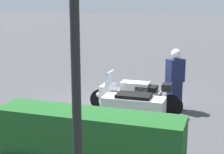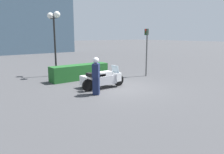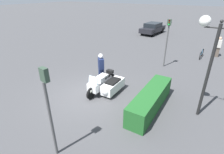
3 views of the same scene
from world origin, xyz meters
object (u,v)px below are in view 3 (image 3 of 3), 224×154
(parked_car_background, at_px, (153,28))
(bicycle_parked, at_px, (202,54))
(traffic_light_far, at_px, (167,37))
(hedge_bush_curbside, at_px, (150,100))
(twin_lamp_post, at_px, (217,39))
(pedestrian_bystander, at_px, (218,47))
(traffic_light_near, at_px, (48,101))
(police_motorcycle, at_px, (107,85))
(officer_rider, at_px, (101,67))

(parked_car_background, distance_m, bicycle_parked, 9.67)
(traffic_light_far, bearing_deg, hedge_bush_curbside, 5.06)
(twin_lamp_post, height_order, pedestrian_bystander, twin_lamp_post)
(traffic_light_near, xyz_separation_m, parked_car_background, (-19.95, -3.83, -1.31))
(twin_lamp_post, height_order, traffic_light_far, twin_lamp_post)
(police_motorcycle, xyz_separation_m, twin_lamp_post, (-0.50, 4.49, 2.91))
(police_motorcycle, bearing_deg, officer_rider, -133.96)
(police_motorcycle, bearing_deg, parked_car_background, -169.35)
(police_motorcycle, height_order, hedge_bush_curbside, police_motorcycle)
(hedge_bush_curbside, distance_m, parked_car_background, 16.87)
(officer_rider, distance_m, parked_car_background, 14.90)
(hedge_bush_curbside, distance_m, pedestrian_bystander, 10.20)
(police_motorcycle, xyz_separation_m, pedestrian_bystander, (-9.80, 4.66, 0.38))
(officer_rider, relative_size, hedge_bush_curbside, 0.47)
(traffic_light_near, height_order, parked_car_background, traffic_light_near)
(hedge_bush_curbside, relative_size, bicycle_parked, 2.24)
(twin_lamp_post, bearing_deg, traffic_light_near, -38.43)
(twin_lamp_post, xyz_separation_m, parked_car_background, (-15.25, -7.57, -2.62))
(traffic_light_far, height_order, pedestrian_bystander, traffic_light_far)
(officer_rider, height_order, traffic_light_near, traffic_light_near)
(officer_rider, bearing_deg, twin_lamp_post, -50.80)
(twin_lamp_post, height_order, parked_car_background, twin_lamp_post)
(bicycle_parked, bearing_deg, pedestrian_bystander, 136.97)
(police_motorcycle, relative_size, parked_car_background, 0.56)
(police_motorcycle, xyz_separation_m, bicycle_parked, (-8.80, 3.62, -0.13))
(police_motorcycle, xyz_separation_m, officer_rider, (-0.99, -1.04, 0.46))
(twin_lamp_post, relative_size, pedestrian_bystander, 2.50)
(traffic_light_far, bearing_deg, pedestrian_bystander, 140.25)
(officer_rider, height_order, hedge_bush_curbside, officer_rider)
(bicycle_parked, bearing_deg, traffic_light_near, -9.18)
(parked_car_background, bearing_deg, officer_rider, -167.18)
(parked_car_background, relative_size, pedestrian_bystander, 2.75)
(hedge_bush_curbside, relative_size, traffic_light_far, 1.11)
(hedge_bush_curbside, xyz_separation_m, parked_car_background, (-15.92, -5.58, 0.30))
(pedestrian_bystander, bearing_deg, twin_lamp_post, -101.41)
(twin_lamp_post, relative_size, bicycle_parked, 2.52)
(hedge_bush_curbside, bearing_deg, traffic_light_far, -169.87)
(twin_lamp_post, distance_m, traffic_light_far, 5.73)
(officer_rider, xyz_separation_m, traffic_light_far, (-4.28, 2.57, 1.28))
(traffic_light_far, relative_size, bicycle_parked, 2.01)
(twin_lamp_post, relative_size, traffic_light_near, 1.34)
(traffic_light_near, bearing_deg, pedestrian_bystander, -8.53)
(bicycle_parked, bearing_deg, police_motorcycle, -19.11)
(hedge_bush_curbside, bearing_deg, officer_rider, -108.05)
(hedge_bush_curbside, xyz_separation_m, twin_lamp_post, (-0.67, 1.99, 2.91))
(parked_car_background, bearing_deg, hedge_bush_curbside, -155.73)
(officer_rider, distance_m, traffic_light_near, 5.61)
(pedestrian_bystander, distance_m, bicycle_parked, 1.53)
(parked_car_background, bearing_deg, traffic_light_far, -151.31)
(police_motorcycle, relative_size, officer_rider, 1.49)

